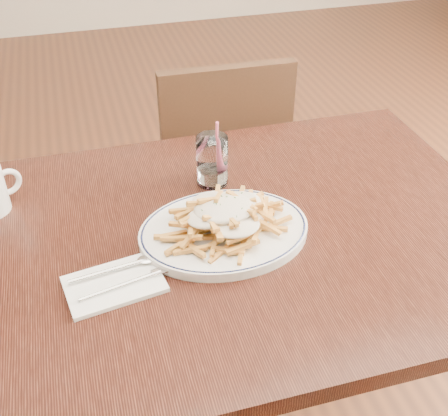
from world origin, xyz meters
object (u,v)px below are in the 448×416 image
object	(u,v)px
fries_plate	(224,231)
loaded_fries	(224,213)
chair_far	(220,163)
water_glass	(212,163)
table	(220,261)

from	to	relation	value
fries_plate	loaded_fries	world-z (taller)	loaded_fries
chair_far	loaded_fries	size ratio (longest dim) A/B	3.21
loaded_fries	fries_plate	bearing A→B (deg)	82.87
fries_plate	loaded_fries	size ratio (longest dim) A/B	1.49
loaded_fries	water_glass	bearing A→B (deg)	81.90
table	fries_plate	distance (m)	0.09
chair_far	water_glass	size ratio (longest dim) A/B	5.50
fries_plate	loaded_fries	bearing A→B (deg)	-97.13
chair_far	loaded_fries	distance (m)	0.76
chair_far	water_glass	xyz separation A→B (m)	(-0.15, -0.48, 0.31)
loaded_fries	water_glass	world-z (taller)	water_glass
chair_far	loaded_fries	world-z (taller)	chair_far
table	chair_far	size ratio (longest dim) A/B	1.40
fries_plate	water_glass	bearing A→B (deg)	81.90
fries_plate	water_glass	size ratio (longest dim) A/B	2.55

